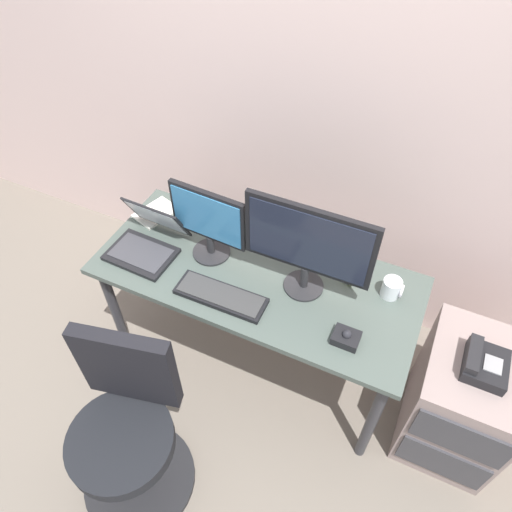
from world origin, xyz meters
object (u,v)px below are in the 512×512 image
object	(u,v)px
keyboard	(221,296)
trackball_mouse	(346,337)
file_cabinet	(459,401)
desk_phone	(484,364)
monitor_main	(308,245)
monitor_side	(208,221)
paper_notepad	(156,213)
coffee_mug	(392,288)
office_chair	(129,432)
laptop	(147,240)
banana	(342,270)

from	to	relation	value
keyboard	trackball_mouse	size ratio (longest dim) A/B	3.74
file_cabinet	desk_phone	distance (m)	0.35
monitor_main	keyboard	xyz separation A→B (m)	(-0.31, -0.21, -0.26)
monitor_main	monitor_side	xyz separation A→B (m)	(-0.47, 0.01, -0.06)
monitor_side	keyboard	world-z (taller)	monitor_side
monitor_main	trackball_mouse	bearing A→B (deg)	-36.52
file_cabinet	paper_notepad	world-z (taller)	paper_notepad
coffee_mug	keyboard	bearing A→B (deg)	-153.74
desk_phone	trackball_mouse	xyz separation A→B (m)	(-0.54, -0.18, 0.09)
desk_phone	trackball_mouse	bearing A→B (deg)	-161.96
office_chair	coffee_mug	world-z (taller)	office_chair
desk_phone	keyboard	xyz separation A→B (m)	(-1.11, -0.20, 0.08)
monitor_side	laptop	xyz separation A→B (m)	(-0.29, -0.10, -0.16)
file_cabinet	coffee_mug	xyz separation A→B (m)	(-0.45, 0.12, 0.47)
file_cabinet	coffee_mug	bearing A→B (deg)	165.28
desk_phone	monitor_main	distance (m)	0.87
laptop	coffee_mug	size ratio (longest dim) A/B	3.57
desk_phone	office_chair	bearing A→B (deg)	-148.10
keyboard	trackball_mouse	distance (m)	0.57
keyboard	paper_notepad	world-z (taller)	keyboard
keyboard	office_chair	bearing A→B (deg)	-104.33
banana	office_chair	bearing A→B (deg)	-121.74
monitor_main	laptop	distance (m)	0.80
office_chair	trackball_mouse	distance (m)	1.00
office_chair	keyboard	xyz separation A→B (m)	(0.15, 0.59, 0.33)
keyboard	monitor_side	bearing A→B (deg)	127.39
file_cabinet	keyboard	world-z (taller)	keyboard
laptop	coffee_mug	world-z (taller)	laptop
paper_notepad	banana	size ratio (longest dim) A/B	1.09
monitor_main	trackball_mouse	xyz separation A→B (m)	(0.26, -0.19, -0.25)
file_cabinet	office_chair	bearing A→B (deg)	-147.73
monitor_main	banana	bearing A→B (deg)	49.06
office_chair	coffee_mug	size ratio (longest dim) A/B	10.05
desk_phone	keyboard	bearing A→B (deg)	-169.95
laptop	banana	bearing A→B (deg)	15.05
laptop	paper_notepad	size ratio (longest dim) A/B	1.59
desk_phone	laptop	bearing A→B (deg)	-177.21
paper_notepad	coffee_mug	bearing A→B (deg)	-0.64
file_cabinet	trackball_mouse	world-z (taller)	trackball_mouse
monitor_main	coffee_mug	size ratio (longest dim) A/B	6.00
monitor_side	banana	distance (m)	0.65
office_chair	monitor_side	size ratio (longest dim) A/B	2.49
desk_phone	laptop	distance (m)	1.57
office_chair	laptop	world-z (taller)	laptop
paper_notepad	monitor_side	bearing A→B (deg)	-17.55
coffee_mug	paper_notepad	bearing A→B (deg)	179.36
coffee_mug	paper_notepad	distance (m)	1.23
laptop	file_cabinet	bearing A→B (deg)	3.37
file_cabinet	paper_notepad	size ratio (longest dim) A/B	3.07
trackball_mouse	coffee_mug	world-z (taller)	coffee_mug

